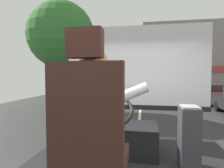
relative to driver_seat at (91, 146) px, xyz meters
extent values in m
cube|color=#303030|center=(0.22, 9.24, -1.42)|extent=(18.00, 44.00, 0.05)
cube|color=silver|center=(0.22, 9.24, -1.39)|extent=(0.12, 39.60, 0.00)
cube|color=#381E19|center=(0.00, 0.09, -0.15)|extent=(0.48, 0.48, 0.12)
cube|color=#381E19|center=(0.00, -0.10, 0.24)|extent=(0.48, 0.10, 0.66)
cube|color=#381E19|center=(0.00, -0.10, 0.68)|extent=(0.22, 0.10, 0.18)
cylinder|color=#282833|center=(0.09, 0.24, -0.01)|extent=(0.16, 0.49, 0.16)
cylinder|color=#282833|center=(-0.09, 0.24, -0.01)|extent=(0.16, 0.49, 0.16)
cylinder|color=silver|center=(0.00, 0.06, 0.20)|extent=(0.36, 0.36, 0.58)
cube|color=maroon|center=(0.00, 0.24, 0.27)|extent=(0.06, 0.01, 0.36)
sphere|color=#A37A5B|center=(0.00, 0.06, 0.59)|extent=(0.22, 0.22, 0.22)
cylinder|color=silver|center=(0.10, 0.33, 0.27)|extent=(0.61, 0.23, 0.31)
cylinder|color=silver|center=(-0.10, 0.33, 0.27)|extent=(0.61, 0.23, 0.31)
cube|color=black|center=(0.00, 1.29, -0.40)|extent=(1.10, 0.56, 0.40)
cylinder|color=black|center=(0.00, 0.88, -0.09)|extent=(0.07, 0.31, 0.41)
torus|color=black|center=(0.00, 0.76, 0.09)|extent=(0.51, 0.44, 0.32)
cylinder|color=black|center=(0.00, 0.76, 0.09)|extent=(0.14, 0.14, 0.10)
cube|color=#333338|center=(0.88, 1.00, -0.24)|extent=(0.21, 0.27, 0.71)
cube|color=#9E9993|center=(0.88, 1.00, 0.12)|extent=(0.19, 0.24, 0.02)
cube|color=silver|center=(0.22, 2.06, 0.65)|extent=(2.50, 0.01, 1.40)
cube|color=black|center=(0.22, 2.06, -0.09)|extent=(2.50, 0.08, 0.08)
cylinder|color=#4C3828|center=(-3.75, 7.51, 0.01)|extent=(0.27, 0.27, 2.79)
sphere|color=#2F6D2D|center=(-3.75, 7.51, 2.49)|extent=(3.36, 3.36, 3.36)
cube|color=gray|center=(5.27, 19.96, 2.22)|extent=(9.93, 4.68, 7.21)
cube|color=#9E332D|center=(5.27, 17.56, 1.03)|extent=(9.53, 0.12, 0.60)
cylinder|color=black|center=(4.12, 8.85, -1.14)|extent=(0.14, 0.49, 0.49)
cube|color=maroon|center=(4.79, 12.30, -0.87)|extent=(1.84, 4.46, 0.57)
cube|color=#282D33|center=(4.79, 12.04, -0.36)|extent=(1.51, 2.45, 0.44)
cylinder|color=black|center=(5.67, 13.69, -1.16)|extent=(0.14, 0.47, 0.47)
cylinder|color=black|center=(3.92, 13.69, -1.16)|extent=(0.14, 0.47, 0.47)
cylinder|color=black|center=(3.92, 10.92, -1.16)|extent=(0.14, 0.47, 0.47)
camera|label=1|loc=(0.35, -1.17, 0.49)|focal=28.90mm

